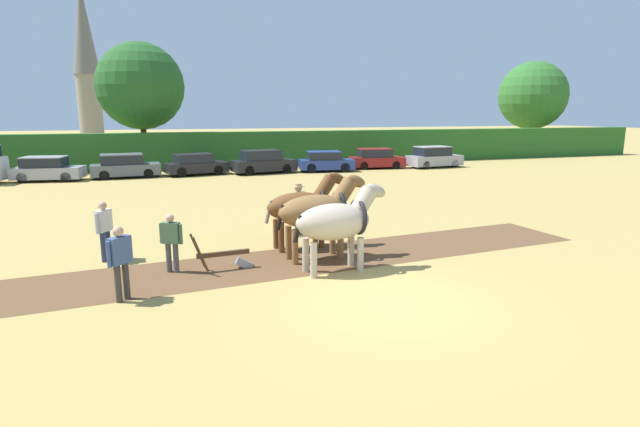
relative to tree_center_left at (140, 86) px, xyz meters
name	(u,v)px	position (x,y,z in m)	size (l,w,h in m)	color
ground_plane	(390,301)	(5.33, -31.52, -6.05)	(240.00, 240.00, 0.00)	#A88E4C
plowed_furrow_strip	(183,275)	(1.08, -28.17, -6.04)	(24.57, 2.77, 0.01)	brown
hedgerow	(219,150)	(5.33, -2.84, -4.70)	(79.03, 1.33, 2.69)	#286023
tree_center_left	(140,86)	(0.00, 0.00, 0.00)	(6.47, 6.47, 9.30)	#423323
tree_center	(533,95)	(38.04, 1.96, -0.22)	(6.87, 6.87, 9.27)	brown
church_spire	(86,62)	(-5.88, 22.66, 3.63)	(2.85, 2.85, 18.50)	gray
draft_horse_lead_left	(337,221)	(4.97, -29.12, -4.70)	(2.71, 1.17, 2.35)	#B2A38E
draft_horse_lead_right	(318,211)	(4.87, -27.86, -4.65)	(2.82, 1.15, 2.45)	brown
draft_horse_trail_left	(302,206)	(4.77, -26.60, -4.73)	(2.73, 1.08, 2.38)	brown
plow	(228,258)	(2.27, -28.07, -5.73)	(1.65, 0.49, 1.13)	#4C331E
farmer_at_plow	(171,239)	(0.85, -27.85, -5.16)	(0.57, 0.40, 1.56)	#4C4C4C
farmer_beside_team	(299,205)	(5.07, -25.15, -4.98)	(0.55, 0.49, 1.80)	#28334C
farmer_onlooker_left	(120,258)	(-0.29, -29.59, -5.05)	(0.51, 0.51, 1.71)	#38332D
farmer_onlooker_right	(104,227)	(-0.88, -26.19, -5.05)	(0.44, 0.59, 1.70)	#28334C
parked_car_left	(47,169)	(-5.60, -6.93, -5.33)	(4.15, 2.42, 1.50)	#9E9EA8
parked_car_center_left	(125,166)	(-1.21, -6.69, -5.32)	(4.30, 2.12, 1.52)	#565B66
parked_car_center	(196,165)	(3.23, -6.72, -5.36)	(4.25, 2.50, 1.42)	black
parked_car_center_right	(263,162)	(7.71, -7.24, -5.28)	(4.51, 2.36, 1.60)	black
parked_car_right	(326,162)	(12.14, -7.61, -5.35)	(4.05, 2.31, 1.43)	navy
parked_car_far_right	(376,159)	(16.39, -6.88, -5.34)	(4.18, 2.31, 1.49)	maroon
parked_car_end_right	(434,157)	(20.82, -7.72, -5.29)	(4.34, 2.08, 1.61)	#9E9EA8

